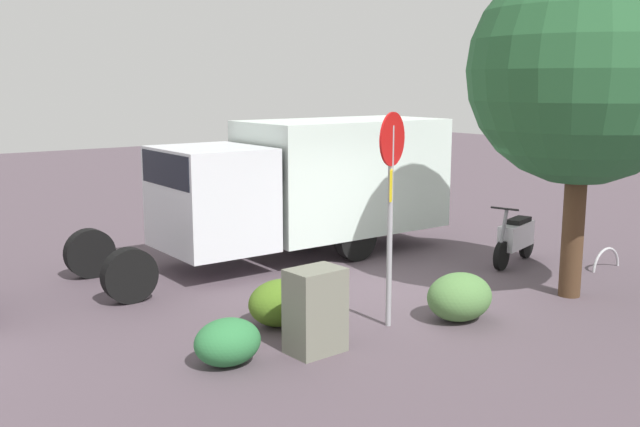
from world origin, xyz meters
The scene contains 10 objects.
ground_plane centered at (0.00, 0.00, 0.00)m, with size 60.00×60.00×0.00m, color #52444E.
box_truck_near centered at (0.06, -3.33, 1.55)m, with size 7.67×2.21×2.76m.
motorcycle centered at (-2.92, -0.34, 0.52)m, with size 1.76×0.75×1.20m.
stop_sign centered at (1.56, 0.97, 2.08)m, with size 0.71×0.33×3.12m.
street_tree centered at (-1.88, 1.62, 3.70)m, with size 3.67×3.67×5.55m.
utility_cabinet centered at (3.04, 1.17, 0.57)m, with size 0.73×0.52×1.13m, color slate.
bike_rack_hoop centered at (-3.97, 0.98, 0.00)m, with size 0.85×0.85×0.05m, color #B7B7BC.
shrub_near_sign centered at (2.82, 0.01, 0.34)m, with size 1.00×0.82×0.68m, color #4C721F.
shrub_mid_verge centered at (4.19, 0.87, 0.30)m, with size 0.88×0.72×0.60m, color #2F763F.
shrub_by_tree centered at (0.54, 1.39, 0.36)m, with size 1.06×0.87×0.72m, color #517F42.
Camera 1 is at (8.34, 8.49, 3.52)m, focal length 40.30 mm.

